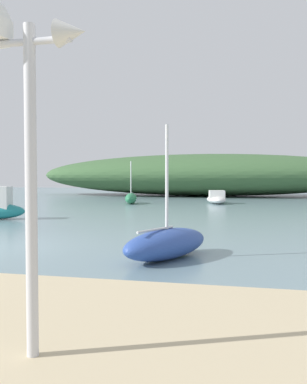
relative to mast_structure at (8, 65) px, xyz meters
name	(u,v)px	position (x,y,z in m)	size (l,w,h in m)	color
distant_hill	(204,175)	(-1.70, 39.66, -0.93)	(36.11, 11.59, 4.42)	#3D6038
mast_structure	(8,65)	(0.00, 0.00, 0.00)	(1.28, 0.48, 3.62)	silver
motorboat_near_shore	(216,198)	(0.38, 27.21, -2.76)	(1.99, 3.83, 1.00)	white
sailboat_by_sandbar	(131,198)	(-5.83, 25.50, -2.73)	(1.27, 2.77, 3.19)	#287A4C
sailboat_outer_mooring	(167,243)	(0.49, 6.10, -2.76)	(2.30, 3.18, 3.30)	#2D4C9E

